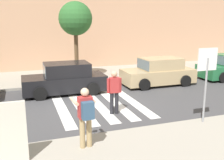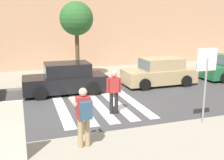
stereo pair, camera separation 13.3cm
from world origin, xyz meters
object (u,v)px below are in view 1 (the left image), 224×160
object	(u,v)px
stop_sign	(207,69)
street_tree_center	(75,19)
advertising_board	(3,134)
parked_car_tan	(159,72)
photographer_with_backpack	(86,113)
pedestrian_crossing	(114,90)
parked_car_black	(65,79)

from	to	relation	value
stop_sign	street_tree_center	size ratio (longest dim) A/B	0.57
advertising_board	parked_car_tan	bearing A→B (deg)	39.52
photographer_with_backpack	pedestrian_crossing	bearing A→B (deg)	56.06
advertising_board	stop_sign	bearing A→B (deg)	6.08
pedestrian_crossing	parked_car_black	distance (m)	3.90
stop_sign	parked_car_black	size ratio (longest dim) A/B	0.63
photographer_with_backpack	street_tree_center	bearing A→B (deg)	79.81
parked_car_black	parked_car_tan	bearing A→B (deg)	-0.00
pedestrian_crossing	street_tree_center	size ratio (longest dim) A/B	0.38
advertising_board	parked_car_black	bearing A→B (deg)	68.56
pedestrian_crossing	advertising_board	bearing A→B (deg)	-143.77
photographer_with_backpack	pedestrian_crossing	world-z (taller)	photographer_with_backpack
parked_car_black	pedestrian_crossing	bearing A→B (deg)	-70.04
pedestrian_crossing	street_tree_center	bearing A→B (deg)	92.00
photographer_with_backpack	stop_sign	bearing A→B (deg)	6.47
parked_car_tan	street_tree_center	size ratio (longest dim) A/B	0.90
photographer_with_backpack	street_tree_center	size ratio (longest dim) A/B	0.38
photographer_with_backpack	parked_car_black	bearing A→B (deg)	85.87
stop_sign	pedestrian_crossing	distance (m)	3.50
pedestrian_crossing	parked_car_black	size ratio (longest dim) A/B	0.42
parked_car_black	advertising_board	xyz separation A→B (m)	(-2.55, -6.50, 0.21)
parked_car_tan	advertising_board	world-z (taller)	advertising_board
photographer_with_backpack	advertising_board	xyz separation A→B (m)	(-2.10, -0.19, -0.23)
stop_sign	parked_car_black	xyz separation A→B (m)	(-3.86, 5.82, -1.31)
advertising_board	photographer_with_backpack	bearing A→B (deg)	5.27
stop_sign	photographer_with_backpack	distance (m)	4.43
parked_car_tan	parked_car_black	bearing A→B (deg)	180.00
parked_car_black	parked_car_tan	xyz separation A→B (m)	(5.33, -0.00, 0.00)
stop_sign	advertising_board	xyz separation A→B (m)	(-6.42, -0.68, -1.10)
stop_sign	advertising_board	size ratio (longest dim) A/B	1.63
stop_sign	pedestrian_crossing	bearing A→B (deg)	139.53
parked_car_black	street_tree_center	distance (m)	3.98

